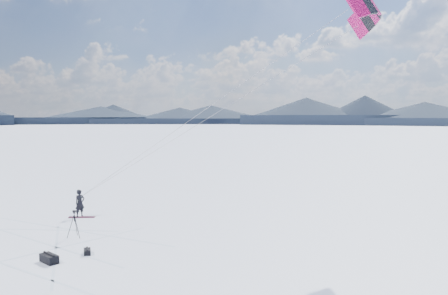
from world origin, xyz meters
The scene contains 9 objects.
ground centered at (0.00, 0.00, 0.00)m, with size 1800.00×1800.00×0.00m, color white.
horizon_hills centered at (0.00, 0.00, 3.63)m, with size 704.84×706.81×8.84m.
snow_tracks centered at (-0.65, -0.35, 0.00)m, with size 14.76×10.25×0.01m.
snowkiter centered at (-2.09, 4.08, 0.00)m, with size 0.62×0.41×1.71m, color black.
snowboard centered at (-1.90, 4.03, 0.02)m, with size 1.60×0.30×0.04m, color maroon.
tripod centered at (1.22, 0.72, 0.91)m, with size 0.62×0.70×1.42m.
gear_bag_a centered at (3.32, -2.54, 0.18)m, with size 1.00×0.63×0.42m.
gear_bag_b centered at (3.86, -0.93, 0.12)m, with size 0.65×0.63×0.28m.
power_kite centered at (14.02, 7.32, 11.25)m, with size 17.34×6.00×10.93m.
Camera 1 is at (18.77, -14.72, 6.25)m, focal length 35.00 mm.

